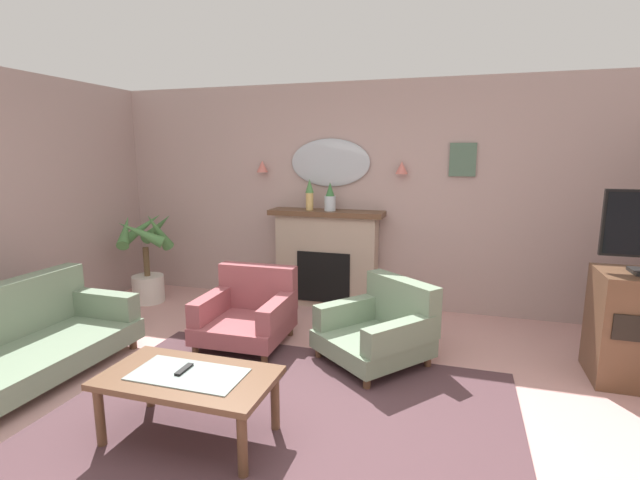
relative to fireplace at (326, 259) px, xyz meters
The scene contains 16 objects.
floor 2.79m from the fireplace, 81.75° to the right, with size 7.28×6.73×0.10m, color #C6938E.
wall_back 0.87m from the fireplace, 29.56° to the left, with size 7.28×0.10×2.63m, color #B29993.
patterned_rug 2.59m from the fireplace, 81.10° to the right, with size 3.20×2.40×0.01m, color #4C3338.
fireplace is the anchor object (origin of this frame).
mantel_vase_right 0.81m from the fireplace, behind, with size 0.10×0.10×0.36m.
mantel_vase_centre 0.73m from the fireplace, 29.53° to the right, with size 0.13×0.13×0.33m.
wall_mirror 1.15m from the fireplace, 90.00° to the left, with size 0.96×0.06×0.56m, color #B2BCC6.
wall_sconce_left 1.38m from the fireplace, behind, with size 0.14×0.14×0.14m, color #D17066.
wall_sconce_right 1.38m from the fireplace, ahead, with size 0.14×0.14×0.14m, color #D17066.
framed_picture 1.91m from the fireplace, ahead, with size 0.28×0.03×0.36m, color #4C6B56.
coffee_table 2.83m from the fireplace, 91.90° to the right, with size 1.10×0.60×0.45m.
tv_remote 2.80m from the fireplace, 92.89° to the right, with size 0.04×0.16×0.02m, color black.
floral_couch 3.14m from the fireplace, 126.37° to the right, with size 0.89×1.73×0.76m.
armchair_in_corner 1.37m from the fireplace, 108.31° to the right, with size 0.83×0.84×0.71m.
armchair_beside_couch 1.61m from the fireplace, 56.18° to the right, with size 1.14×1.14×0.71m.
potted_plant_corner_palm 2.21m from the fireplace, 166.32° to the right, with size 0.76×0.77×1.16m.
Camera 1 is at (1.10, -2.46, 1.82)m, focal length 25.81 mm.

